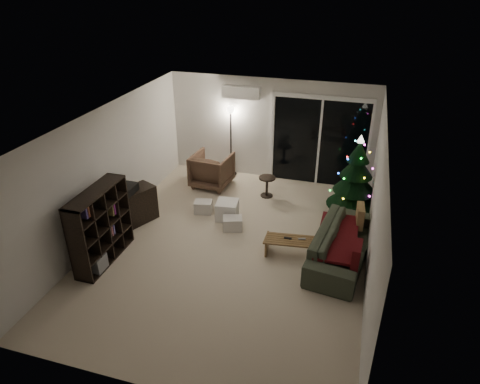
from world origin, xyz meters
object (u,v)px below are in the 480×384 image
object	(u,v)px
armchair	(212,170)
christmas_tree	(356,176)
sofa	(342,244)
media_cabinet	(128,209)
coffee_table	(295,248)
bookshelf	(92,225)

from	to	relation	value
armchair	christmas_tree	distance (m)	3.41
sofa	media_cabinet	bearing A→B (deg)	98.49
sofa	christmas_tree	bearing A→B (deg)	5.44
coffee_table	bookshelf	bearing A→B (deg)	-170.15
armchair	coffee_table	xyz separation A→B (m)	(2.45, -2.31, -0.23)
bookshelf	armchair	size ratio (longest dim) A/B	1.55
media_cabinet	armchair	bearing A→B (deg)	89.83
armchair	media_cabinet	bearing A→B (deg)	69.75
armchair	coffee_table	world-z (taller)	armchair
coffee_table	media_cabinet	bearing A→B (deg)	171.07
bookshelf	media_cabinet	size ratio (longest dim) A/B	1.17
sofa	armchair	bearing A→B (deg)	64.51
christmas_tree	media_cabinet	bearing A→B (deg)	-157.65
bookshelf	christmas_tree	size ratio (longest dim) A/B	0.78
sofa	coffee_table	size ratio (longest dim) A/B	1.95
armchair	bookshelf	bearing A→B (deg)	77.87
coffee_table	christmas_tree	xyz separation A→B (m)	(0.90, 1.92, 0.71)
media_cabinet	coffee_table	size ratio (longest dim) A/B	1.06
bookshelf	armchair	bearing A→B (deg)	64.34
bookshelf	sofa	xyz separation A→B (m)	(4.30, 1.21, -0.38)
bookshelf	coffee_table	bearing A→B (deg)	8.24
christmas_tree	armchair	bearing A→B (deg)	173.22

